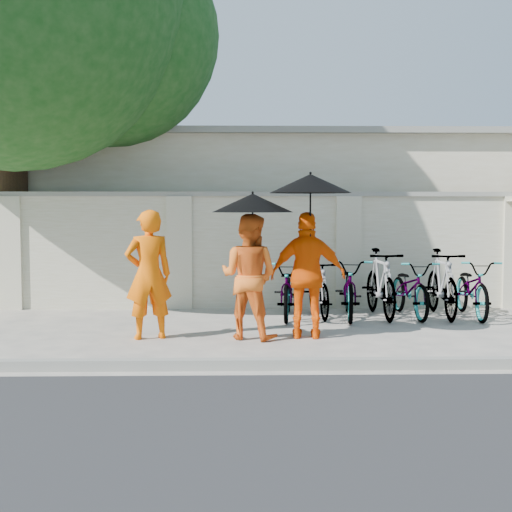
{
  "coord_description": "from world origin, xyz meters",
  "views": [
    {
      "loc": [
        0.07,
        -9.55,
        1.82
      ],
      "look_at": [
        0.3,
        0.79,
        1.1
      ],
      "focal_mm": 50.0,
      "sensor_mm": 36.0,
      "label": 1
    }
  ],
  "objects": [
    {
      "name": "bike_3",
      "position": [
        2.37,
        1.99,
        0.56
      ],
      "size": [
        0.62,
        1.9,
        1.13
      ],
      "primitive_type": "imported",
      "rotation": [
        0.0,
        0.0,
        0.05
      ],
      "color": "gray",
      "rests_on": "ground"
    },
    {
      "name": "building_behind",
      "position": [
        2.0,
        7.0,
        1.6
      ],
      "size": [
        14.0,
        6.0,
        3.2
      ],
      "primitive_type": "cube",
      "color": "beige",
      "rests_on": "ground"
    },
    {
      "name": "bike_6",
      "position": [
        3.89,
        1.97,
        0.48
      ],
      "size": [
        0.72,
        1.85,
        0.96
      ],
      "primitive_type": "imported",
      "rotation": [
        0.0,
        0.0,
        -0.05
      ],
      "color": "gray",
      "rests_on": "ground"
    },
    {
      "name": "parasol_right",
      "position": [
        1.03,
        0.11,
        2.13
      ],
      "size": [
        1.12,
        1.12,
        1.27
      ],
      "color": "black",
      "rests_on": "ground"
    },
    {
      "name": "parasol_center",
      "position": [
        0.24,
        0.1,
        1.87
      ],
      "size": [
        1.1,
        1.1,
        1.02
      ],
      "color": "black",
      "rests_on": "ground"
    },
    {
      "name": "monk_center",
      "position": [
        0.19,
        0.18,
        0.86
      ],
      "size": [
        1.03,
        0.94,
        1.72
      ],
      "primitive_type": "imported",
      "rotation": [
        0.0,
        0.0,
        2.72
      ],
      "color": "orange",
      "rests_on": "ground"
    },
    {
      "name": "monk_right",
      "position": [
        1.01,
        0.19,
        0.87
      ],
      "size": [
        1.06,
        0.52,
        1.75
      ],
      "primitive_type": "imported",
      "rotation": [
        0.0,
        0.0,
        3.05
      ],
      "color": "#FF5906",
      "rests_on": "ground"
    },
    {
      "name": "shade_tree",
      "position": [
        -3.66,
        2.97,
        5.1
      ],
      "size": [
        6.7,
        6.2,
        8.2
      ],
      "color": "#492F1C",
      "rests_on": "ground"
    },
    {
      "name": "compound_wall",
      "position": [
        1.0,
        3.2,
        1.0
      ],
      "size": [
        20.0,
        0.3,
        2.0
      ],
      "primitive_type": "cube",
      "color": "beige",
      "rests_on": "ground"
    },
    {
      "name": "bike_5",
      "position": [
        3.38,
        1.99,
        0.56
      ],
      "size": [
        0.57,
        1.88,
        1.12
      ],
      "primitive_type": "imported",
      "rotation": [
        0.0,
        0.0,
        -0.03
      ],
      "color": "gray",
      "rests_on": "ground"
    },
    {
      "name": "bike_4",
      "position": [
        2.88,
        2.03,
        0.47
      ],
      "size": [
        0.78,
        1.83,
        0.94
      ],
      "primitive_type": "imported",
      "rotation": [
        0.0,
        0.0,
        0.09
      ],
      "color": "gray",
      "rests_on": "ground"
    },
    {
      "name": "bike_1",
      "position": [
        1.36,
        2.02,
        0.48
      ],
      "size": [
        0.58,
        1.64,
        0.97
      ],
      "primitive_type": "imported",
      "rotation": [
        0.0,
        0.0,
        0.08
      ],
      "color": "gray",
      "rests_on": "ground"
    },
    {
      "name": "monk_left",
      "position": [
        -1.19,
        0.2,
        0.89
      ],
      "size": [
        0.75,
        0.61,
        1.78
      ],
      "primitive_type": "imported",
      "rotation": [
        0.0,
        0.0,
        3.46
      ],
      "color": "#FF6504",
      "rests_on": "ground"
    },
    {
      "name": "bike_0",
      "position": [
        0.86,
        1.98,
        0.47
      ],
      "size": [
        0.79,
        1.85,
        0.95
      ],
      "primitive_type": "imported",
      "rotation": [
        0.0,
        0.0,
        -0.09
      ],
      "color": "gray",
      "rests_on": "ground"
    },
    {
      "name": "bike_2",
      "position": [
        1.87,
        1.96,
        0.49
      ],
      "size": [
        0.86,
        1.93,
        0.98
      ],
      "primitive_type": "imported",
      "rotation": [
        0.0,
        0.0,
        -0.11
      ],
      "color": "gray",
      "rests_on": "ground"
    },
    {
      "name": "kerb",
      "position": [
        0.0,
        -1.7,
        0.06
      ],
      "size": [
        40.0,
        0.16,
        0.12
      ],
      "primitive_type": "cube",
      "color": "gray",
      "rests_on": "ground"
    },
    {
      "name": "ground",
      "position": [
        0.0,
        0.0,
        0.0
      ],
      "size": [
        80.0,
        80.0,
        0.0
      ],
      "primitive_type": "plane",
      "color": "#BBAE9C"
    }
  ]
}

